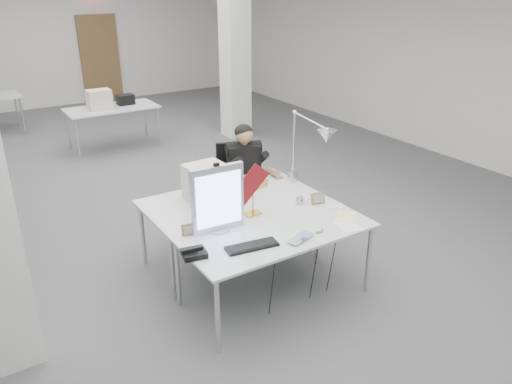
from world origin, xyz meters
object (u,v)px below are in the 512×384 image
monitor (217,199)px  office_chair (243,184)px  desk_main (276,231)px  desk_phone (194,253)px  seated_person (244,160)px  bankers_lamp (253,199)px  architect_lamp (308,150)px  laptop (304,240)px  beige_monitor (207,183)px

monitor → office_chair: bearing=54.1°
desk_main → office_chair: (0.53, 1.49, -0.17)m
desk_main → monitor: size_ratio=2.87×
monitor → desk_phone: size_ratio=3.16×
seated_person → monitor: monitor is taller
bankers_lamp → architect_lamp: size_ratio=0.38×
laptop → architect_lamp: 1.30m
seated_person → desk_phone: (-1.38, -1.46, -0.12)m
desk_phone → architect_lamp: architect_lamp is taller
desk_main → laptop: 0.33m
beige_monitor → architect_lamp: bearing=-19.5°
laptop → office_chair: bearing=58.5°
office_chair → bankers_lamp: size_ratio=3.46×
laptop → beige_monitor: 1.32m
monitor → desk_phone: monitor is taller
laptop → desk_phone: desk_phone is taller
bankers_lamp → architect_lamp: architect_lamp is taller
desk_main → architect_lamp: (0.85, 0.65, 0.45)m
beige_monitor → laptop: bearing=-79.9°
desk_phone → seated_person: bearing=56.9°
desk_phone → architect_lamp: 1.87m
office_chair → laptop: 1.87m
desk_main → seated_person: bearing=69.6°
desk_main → bankers_lamp: bankers_lamp is taller
desk_main → laptop: laptop is taller
office_chair → beige_monitor: office_chair is taller
desk_main → bankers_lamp: size_ratio=5.41×
beige_monitor → desk_main: bearing=-80.5°
office_chair → desk_phone: (-1.38, -1.51, 0.20)m
desk_phone → beige_monitor: beige_monitor is taller
seated_person → bankers_lamp: size_ratio=2.89×
laptop → desk_phone: 0.98m
laptop → architect_lamp: architect_lamp is taller
monitor → beige_monitor: size_ratio=1.58×
bankers_lamp → seated_person: bearing=48.9°
desk_main → architect_lamp: 1.16m
monitor → bankers_lamp: bearing=16.9°
office_chair → bankers_lamp: bearing=-98.8°
office_chair → desk_main: bearing=-92.4°
desk_main → architect_lamp: bearing=37.2°
office_chair → laptop: office_chair is taller
seated_person → desk_phone: size_ratio=4.84×
bankers_lamp → beige_monitor: 0.60m
desk_main → desk_phone: size_ratio=9.05×
architect_lamp → desk_main: bearing=-119.9°
laptop → architect_lamp: (0.77, 0.96, 0.43)m
architect_lamp → seated_person: bearing=134.7°
desk_main → laptop: (0.08, -0.31, 0.02)m
office_chair → beige_monitor: (-0.75, -0.53, 0.37)m
desk_main → laptop: size_ratio=6.34×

